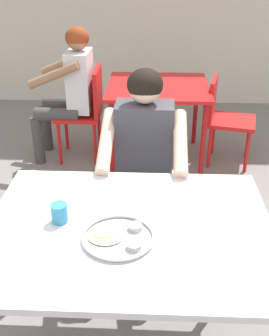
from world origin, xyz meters
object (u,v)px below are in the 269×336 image
Objects in this scene: table_background_red at (158,94)px; chair_foreground at (145,171)px; thali_tray at (118,237)px; chair_red_right at (224,115)px; drinking_cup at (59,212)px; patron_background at (70,84)px; chair_red_left at (87,107)px; table_foreground at (129,239)px; diner_foreground at (144,156)px.

chair_foreground is at bearing -94.40° from table_background_red.
chair_red_right reaches higher than thali_tray.
patron_background is at bearing 99.23° from drinking_cup.
chair_red_left reaches higher than drinking_cup.
drinking_cup is 1.03m from chair_foreground.
thali_tray reaches higher than table_foreground.
chair_foreground is 1.33m from chair_red_left.
chair_red_right is (1.26, -0.04, -0.04)m from chair_red_left.
table_background_red is 1.13× the size of chair_red_right.
chair_red_right is at bearing 63.22° from drinking_cup.
diner_foreground is at bearing -68.70° from chair_red_left.
chair_red_left is at bearing 95.58° from drinking_cup.
table_background_red is at bearing 86.14° from diner_foreground.
chair_foreground reaches higher than drinking_cup.
patron_background is (-0.35, 2.12, -0.07)m from drinking_cup.
drinking_cup is at bearing -110.97° from chair_foreground.
chair_red_right is at bearing -3.67° from table_background_red.
thali_tray is (-0.04, -0.09, 0.08)m from table_foreground.
patron_background is (-0.79, 0.00, 0.09)m from table_background_red.
drinking_cup is at bearing -101.84° from table_background_red.
chair_foreground reaches higher than table_background_red.
chair_red_right is (0.70, 1.38, -0.27)m from diner_foreground.
chair_red_left is at bearing 111.30° from diner_foreground.
chair_red_left is 0.71× the size of patron_background.
chair_red_left is at bearing 101.85° from thali_tray.
patron_background reaches higher than thali_tray.
diner_foreground reaches higher than chair_foreground.
chair_red_left is at bearing 179.69° from table_background_red.
patron_background is (-0.61, 2.24, -0.04)m from thali_tray.
chair_red_left reaches higher than thali_tray.
diner_foreground and patron_background have the same top height.
chair_red_right is (0.79, 2.20, -0.30)m from thali_tray.
table_background_red is (0.14, 2.15, -0.05)m from table_foreground.
patron_background is at bearing 120.05° from chair_foreground.
diner_foreground is 1.00× the size of patron_background.
thali_tray is at bearing -74.82° from patron_background.
chair_foreground is 1.36m from chair_red_right.
chair_foreground reaches higher than chair_red_right.
table_foreground is 2.25m from chair_red_right.
patron_background reaches higher than table_foreground.
table_background_red is (0.44, 2.12, -0.16)m from drinking_cup.
drinking_cup is (-0.30, 0.02, 0.11)m from table_foreground.
diner_foreground reaches higher than table_foreground.
patron_background reaches higher than table_background_red.
chair_foreground reaches higher than chair_red_left.
thali_tray is 2.25m from table_background_red.
chair_red_left reaches higher than table_foreground.
table_foreground is 0.13m from thali_tray.
chair_foreground is 1.10× the size of chair_red_right.
chair_red_left is (-0.21, 2.13, -0.30)m from drinking_cup.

